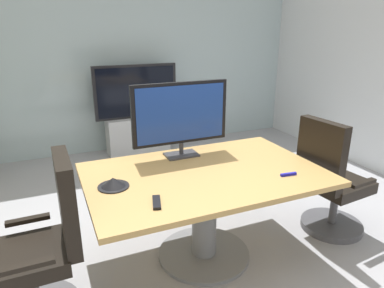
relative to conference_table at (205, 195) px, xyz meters
The scene contains 10 objects.
ground_plane 0.57m from the conference_table, 68.93° to the left, with size 6.82×6.82×0.00m, color #99999E.
wall_back_glass_partition 3.11m from the conference_table, 89.24° to the left, with size 5.68×0.10×2.69m, color #9EB2B7.
conference_table is the anchor object (origin of this frame).
office_chair_left 1.21m from the conference_table, behind, with size 0.60×0.57×1.09m.
office_chair_right 1.20m from the conference_table, ahead, with size 0.62×0.60×1.09m.
tv_monitor 0.70m from the conference_table, 94.69° to the left, with size 0.84×0.18×0.64m.
wall_display_unit 2.66m from the conference_table, 86.59° to the left, with size 1.20×0.36×1.31m.
conference_phone 0.74m from the conference_table, behind, with size 0.22×0.22×0.07m.
remote_control 0.63m from the conference_table, 146.31° to the right, with size 0.05×0.17×0.02m, color black.
whiteboard_marker 0.67m from the conference_table, 29.35° to the right, with size 0.13×0.02×0.02m, color #1919A5.
Camera 1 is at (-1.11, -2.33, 1.84)m, focal length 32.56 mm.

